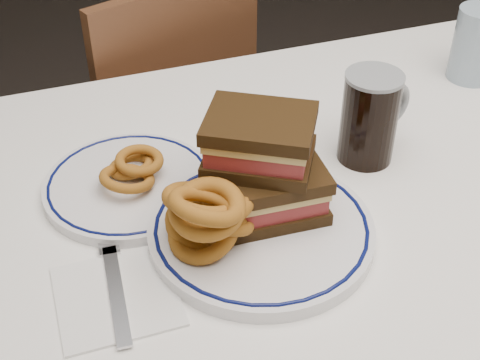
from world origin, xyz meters
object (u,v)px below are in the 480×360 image
object	(u,v)px
main_plate	(261,230)
chair_far	(158,130)
reuben_sandwich	(265,165)
far_plate	(129,185)
beer_mug	(371,116)

from	to	relation	value
main_plate	chair_far	bearing A→B (deg)	88.60
main_plate	reuben_sandwich	distance (m)	0.09
chair_far	far_plate	xyz separation A→B (m)	(-0.16, -0.56, 0.29)
reuben_sandwich	beer_mug	bearing A→B (deg)	22.34
chair_far	reuben_sandwich	size ratio (longest dim) A/B	5.05
main_plate	far_plate	bearing A→B (deg)	132.71
main_plate	far_plate	distance (m)	0.21
chair_far	far_plate	distance (m)	0.65
reuben_sandwich	far_plate	xyz separation A→B (m)	(-0.16, 0.12, -0.08)
main_plate	beer_mug	xyz separation A→B (m)	(0.22, 0.11, 0.06)
reuben_sandwich	main_plate	bearing A→B (deg)	-117.42
reuben_sandwich	beer_mug	size ratio (longest dim) A/B	1.20
chair_far	beer_mug	xyz separation A→B (m)	(0.20, -0.60, 0.36)
chair_far	main_plate	size ratio (longest dim) A/B	2.90
main_plate	beer_mug	bearing A→B (deg)	28.06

